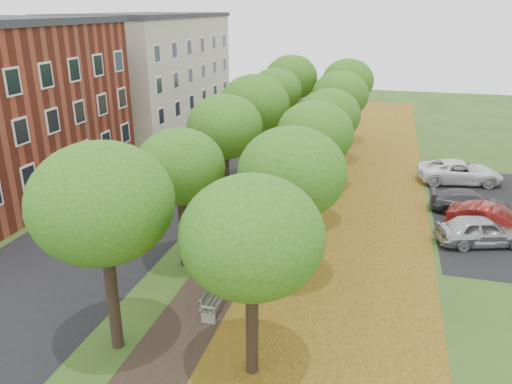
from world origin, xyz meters
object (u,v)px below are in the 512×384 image
Objects in this scene: bench at (214,299)px; car_grey at (470,202)px; car_red at (494,221)px; car_white at (460,172)px; car_silver at (482,231)px.

car_grey is (10.73, 12.91, 0.16)m from bench.
car_white is (-0.77, 8.10, 0.00)m from car_red.
bench is at bearing 111.27° from car_silver.
car_red is 0.84× the size of car_white.
car_red reaches higher than car_silver.
car_silver is at bearing 167.61° from car_red.
car_silver reaches higher than car_grey.
car_white is at bearing 0.55° from car_grey.
bench is 21.18m from car_white.
bench is 0.45× the size of car_silver.
bench is at bearing 140.80° from car_grey.
car_grey is at bearing 31.86° from car_red.
car_silver is (10.73, 8.73, 0.27)m from bench.
bench is 0.45× the size of car_grey.
car_grey is 0.81× the size of car_white.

